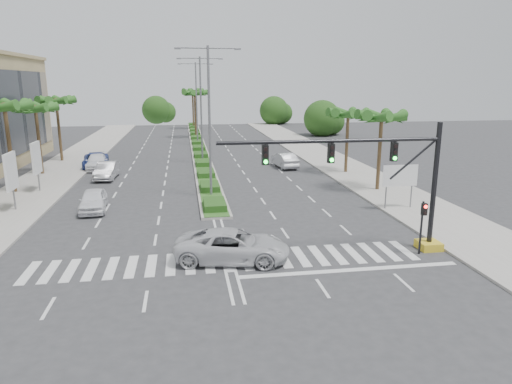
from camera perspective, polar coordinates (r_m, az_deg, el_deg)
The scene contains 26 objects.
ground at distance 24.61m, azimuth -3.53°, elevation -8.60°, with size 160.00×160.00×0.00m, color #333335.
footpath_right at distance 46.97m, azimuth 12.75°, elevation 1.97°, with size 6.00×120.00×0.15m, color gray.
footpath_left at distance 45.59m, azimuth -25.54°, elevation 0.61°, with size 6.00×120.00×0.15m, color gray.
median at distance 68.34m, azimuth -7.25°, elevation 5.80°, with size 2.20×75.00×0.20m, color gray.
median_grass at distance 68.32m, azimuth -7.26°, elevation 5.90°, with size 1.80×75.00×0.04m, color #2F541C.
signal_gantry at distance 26.04m, azimuth 17.10°, elevation 0.06°, with size 12.60×1.20×7.20m.
pedestrian_signal at distance 26.43m, azimuth 20.12°, elevation -3.16°, with size 0.28×0.36×3.00m.
direction_sign at distance 35.09m, azimuth 17.55°, elevation 1.74°, with size 2.70×0.11×3.40m.
billboard_near at distance 37.38m, azimuth -28.30°, elevation 2.23°, with size 0.18×2.10×4.35m.
billboard_far at distance 43.00m, azimuth -25.77°, elevation 3.80°, with size 0.18×2.10×4.35m.
palm_left_mid at distance 43.22m, azimuth -28.90°, elevation 9.02°, with size 4.57×4.68×7.95m.
palm_left_far at distance 50.85m, azimuth -25.85°, elevation 9.14°, with size 4.57×4.68×7.35m.
palm_left_end at distance 58.54m, azimuth -23.69°, elevation 10.15°, with size 4.57×4.68×7.75m.
palm_right_near at distance 40.38m, azimuth 15.42°, elevation 8.76°, with size 4.57×4.68×7.05m.
palm_right_far at distance 47.79m, azimuth 11.44°, elevation 9.31°, with size 4.57×4.68×6.75m.
palm_median_a at distance 77.74m, azimuth -7.68°, elevation 11.96°, with size 4.57×4.68×8.05m.
palm_median_b at distance 92.73m, azimuth -7.94°, elevation 12.20°, with size 4.57×4.68×8.05m.
streetlight_near at distance 36.83m, azimuth -5.85°, elevation 9.69°, with size 5.10×0.25×12.00m.
streetlight_mid at distance 52.79m, azimuth -6.89°, elevation 10.84°, with size 5.10×0.25×12.00m.
streetlight_far at distance 68.76m, azimuth -7.45°, elevation 11.45°, with size 5.10×0.25×12.00m.
car_parked_a at distance 35.67m, azimuth -19.68°, elevation -0.98°, with size 1.86×4.63×1.58m, color white.
car_parked_b at distance 47.08m, azimuth -18.13°, elevation 2.58°, with size 1.74×4.98×1.64m, color #ACACB1.
car_parked_c at distance 53.65m, azimuth -19.40°, elevation 3.75°, with size 2.67×5.78×1.61m, color #304393.
car_parked_d at distance 52.75m, azimuth -19.27°, elevation 3.58°, with size 2.20×5.40×1.57m, color white.
car_crossing at distance 24.33m, azimuth -2.95°, elevation -6.73°, with size 2.79×6.06×1.68m, color silver.
car_right at distance 50.79m, azimuth 3.60°, elevation 4.01°, with size 1.74×5.00×1.65m, color #B9BABE.
Camera 1 is at (-2.10, -22.68, 9.31)m, focal length 32.00 mm.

